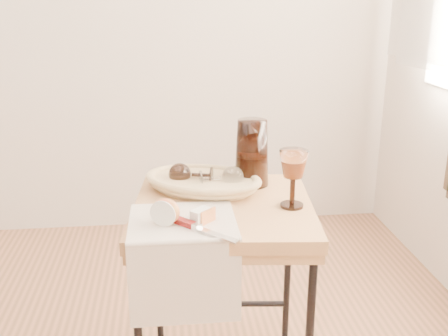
{
  "coord_description": "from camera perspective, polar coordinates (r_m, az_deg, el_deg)",
  "views": [
    {
      "loc": [
        0.53,
        -1.14,
        1.3
      ],
      "look_at": [
        0.7,
        0.35,
        0.81
      ],
      "focal_mm": 42.55,
      "sensor_mm": 36.0,
      "label": 1
    }
  ],
  "objects": [
    {
      "name": "side_table",
      "position": [
        1.79,
        -0.07,
        -14.1
      ],
      "size": [
        0.6,
        0.6,
        0.69
      ],
      "primitive_type": null,
      "rotation": [
        0.0,
        0.0,
        -0.1
      ],
      "color": "brown",
      "rests_on": "floor"
    },
    {
      "name": "apple_wedge",
      "position": [
        1.48,
        -2.5,
        -5.15
      ],
      "size": [
        0.06,
        0.06,
        0.04
      ],
      "primitive_type": "cube",
      "rotation": [
        0.0,
        0.0,
        0.77
      ],
      "color": "white",
      "rests_on": "tea_towel"
    },
    {
      "name": "goblet_lying_a",
      "position": [
        1.74,
        -3.32,
        -0.73
      ],
      "size": [
        0.13,
        0.1,
        0.07
      ],
      "primitive_type": null,
      "rotation": [
        0.0,
        0.0,
        2.9
      ],
      "color": "#321F17",
      "rests_on": "bread_basket"
    },
    {
      "name": "table_knife",
      "position": [
        1.43,
        -2.68,
        -6.38
      ],
      "size": [
        0.18,
        0.19,
        0.02
      ],
      "primitive_type": null,
      "rotation": [
        0.0,
        0.0,
        -0.8
      ],
      "color": "silver",
      "rests_on": "tea_towel"
    },
    {
      "name": "apple_half",
      "position": [
        1.47,
        -6.24,
        -4.6
      ],
      "size": [
        0.09,
        0.07,
        0.07
      ],
      "primitive_type": "ellipsoid",
      "rotation": [
        0.0,
        0.0,
        -0.43
      ],
      "color": "red",
      "rests_on": "tea_towel"
    },
    {
      "name": "tea_towel",
      "position": [
        1.5,
        -4.49,
        -5.72
      ],
      "size": [
        0.3,
        0.27,
        0.01
      ],
      "primitive_type": "cube",
      "rotation": [
        0.0,
        0.0,
        -0.01
      ],
      "color": "white",
      "rests_on": "side_table"
    },
    {
      "name": "bread_basket",
      "position": [
        1.73,
        -2.27,
        -1.66
      ],
      "size": [
        0.41,
        0.36,
        0.05
      ],
      "primitive_type": null,
      "rotation": [
        0.0,
        0.0,
        -0.42
      ],
      "color": "tan",
      "rests_on": "side_table"
    },
    {
      "name": "pitcher",
      "position": [
        1.76,
        3.01,
        1.65
      ],
      "size": [
        0.22,
        0.27,
        0.26
      ],
      "primitive_type": null,
      "rotation": [
        0.0,
        0.0,
        0.29
      ],
      "color": "black",
      "rests_on": "side_table"
    },
    {
      "name": "wine_goblet",
      "position": [
        1.59,
        7.42,
        -1.14
      ],
      "size": [
        0.1,
        0.1,
        0.18
      ],
      "primitive_type": null,
      "rotation": [
        0.0,
        0.0,
        -0.22
      ],
      "color": "white",
      "rests_on": "side_table"
    },
    {
      "name": "goblet_lying_b",
      "position": [
        1.71,
        -0.53,
        -1.06
      ],
      "size": [
        0.12,
        0.08,
        0.07
      ],
      "primitive_type": null,
      "rotation": [
        0.0,
        0.0,
        0.09
      ],
      "color": "white",
      "rests_on": "bread_basket"
    }
  ]
}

